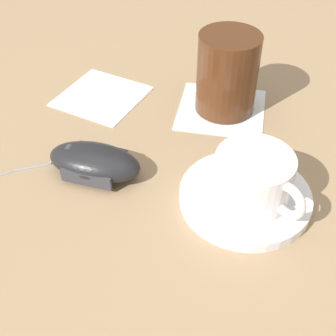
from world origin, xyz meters
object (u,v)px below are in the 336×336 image
object	(u,v)px
coffee_cup	(254,179)
drinking_glass	(227,73)
saucer	(245,197)
computer_mouse	(95,162)

from	to	relation	value
coffee_cup	drinking_glass	distance (m)	0.19
saucer	drinking_glass	world-z (taller)	drinking_glass
saucer	drinking_glass	distance (m)	0.19
drinking_glass	coffee_cup	bearing A→B (deg)	5.14
coffee_cup	computer_mouse	bearing A→B (deg)	-104.85
coffee_cup	drinking_glass	xyz separation A→B (m)	(-0.19, -0.02, 0.02)
computer_mouse	drinking_glass	size ratio (longest dim) A/B	1.13
coffee_cup	drinking_glass	bearing A→B (deg)	-174.86
saucer	computer_mouse	size ratio (longest dim) A/B	1.20
saucer	computer_mouse	distance (m)	0.18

